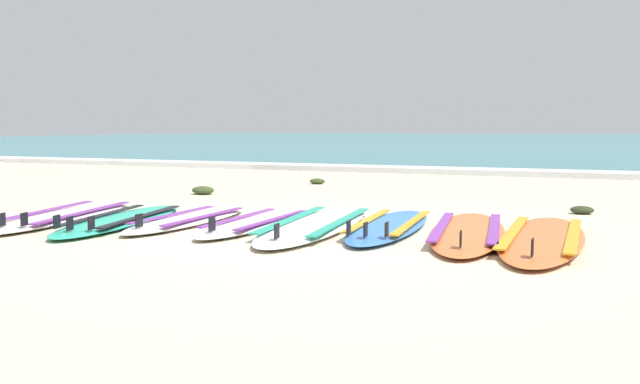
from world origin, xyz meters
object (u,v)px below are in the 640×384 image
surfboard_2 (189,220)px  surfboard_1 (122,220)px  surfboard_0 (64,215)px  surfboard_5 (389,226)px  surfboard_4 (316,224)px  surfboard_7 (543,238)px  surfboard_6 (468,231)px  surfboard_3 (256,223)px

surfboard_2 → surfboard_1: bearing=-156.6°
surfboard_0 → surfboard_5: size_ratio=1.13×
surfboard_4 → surfboard_7: bearing=0.4°
surfboard_1 → surfboard_5: (2.39, 0.59, 0.00)m
surfboard_6 → surfboard_4: bearing=-175.0°
surfboard_2 → surfboard_0: bearing=-169.9°
surfboard_1 → surfboard_3: bearing=13.3°
surfboard_1 → surfboard_3: 1.28m
surfboard_4 → surfboard_7: size_ratio=1.05×
surfboard_1 → surfboard_4: (1.77, 0.42, -0.00)m
surfboard_0 → surfboard_5: same height
surfboard_0 → surfboard_6: same height
surfboard_1 → surfboard_6: 3.13m
surfboard_0 → surfboard_4: same height
surfboard_3 → surfboard_6: size_ratio=0.79×
surfboard_4 → surfboard_3: bearing=-166.2°
surfboard_4 → surfboard_5: size_ratio=1.19×
surfboard_3 → surfboard_7: same height
surfboard_1 → surfboard_6: bearing=9.9°
surfboard_3 → surfboard_5: size_ratio=0.87×
surfboard_5 → surfboard_6: same height
surfboard_5 → surfboard_7: size_ratio=0.89×
surfboard_5 → surfboard_0: bearing=-169.5°
surfboard_1 → surfboard_2: 0.62m
surfboard_3 → surfboard_5: same height
surfboard_3 → surfboard_1: bearing=-166.7°
surfboard_2 → surfboard_4: 1.22m
surfboard_1 → surfboard_3: size_ratio=1.19×
surfboard_1 → surfboard_5: same height
surfboard_0 → surfboard_4: size_ratio=0.96×
surfboard_5 → surfboard_4: bearing=-164.7°
surfboard_4 → surfboard_1: bearing=-166.5°
surfboard_0 → surfboard_3: bearing=8.1°
surfboard_3 → surfboard_5: 1.19m
surfboard_6 → surfboard_7: (0.60, -0.10, -0.00)m
surfboard_2 → surfboard_6: same height
surfboard_0 → surfboard_3: 1.97m
surfboard_4 → surfboard_5: 0.64m
surfboard_4 → surfboard_7: same height
surfboard_3 → surfboard_4: same height
surfboard_6 → surfboard_7: 0.60m
surfboard_4 → surfboard_5: same height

